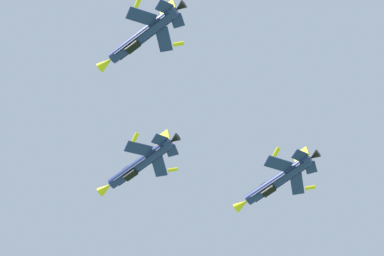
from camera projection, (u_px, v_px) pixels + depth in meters
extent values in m
cylinder|color=navy|center=(140.00, 163.00, 144.27)|extent=(8.51, 10.65, 1.70)
cube|color=#141947|center=(141.00, 165.00, 143.92)|extent=(7.21, 8.99, 0.79)
cone|color=yellow|center=(106.00, 188.00, 146.21)|extent=(2.69, 2.86, 1.56)
cone|color=black|center=(174.00, 139.00, 142.44)|extent=(2.05, 2.10, 1.36)
ellipsoid|color=#192333|center=(127.00, 170.00, 145.48)|extent=(3.00, 3.39, 1.37)
cube|color=black|center=(131.00, 174.00, 144.24)|extent=(2.35, 2.54, 1.12)
cube|color=navy|center=(138.00, 149.00, 142.22)|extent=(4.32, 2.49, 1.39)
cube|color=yellow|center=(135.00, 137.00, 140.69)|extent=(0.84, 1.67, 0.39)
cube|color=navy|center=(159.00, 167.00, 145.27)|extent=(3.47, 4.50, 1.39)
cube|color=yellow|center=(173.00, 170.00, 146.19)|extent=(1.70, 1.23, 0.39)
cube|color=navy|center=(160.00, 140.00, 142.00)|extent=(2.51, 2.19, 0.78)
cube|color=navy|center=(172.00, 151.00, 143.78)|extent=(2.57, 2.72, 0.78)
cube|color=yellow|center=(162.00, 139.00, 144.36)|extent=(2.30, 2.64, 2.55)
cylinder|color=navy|center=(143.00, 35.00, 133.42)|extent=(8.51, 10.65, 1.70)
cube|color=#141947|center=(144.00, 36.00, 133.05)|extent=(7.21, 8.99, 0.75)
cone|color=yellow|center=(106.00, 63.00, 135.36)|extent=(2.69, 2.86, 1.56)
cone|color=black|center=(180.00, 7.00, 131.59)|extent=(2.05, 2.10, 1.36)
ellipsoid|color=#192333|center=(129.00, 43.00, 134.63)|extent=(2.99, 3.37, 1.34)
cube|color=black|center=(133.00, 46.00, 133.37)|extent=(2.34, 2.53, 1.09)
cube|color=navy|center=(141.00, 17.00, 131.43)|extent=(4.35, 2.49, 1.26)
cube|color=yellow|center=(138.00, 2.00, 129.95)|extent=(0.83, 1.67, 0.37)
cube|color=navy|center=(164.00, 39.00, 134.35)|extent=(3.48, 4.53, 1.26)
cube|color=yellow|center=(179.00, 44.00, 135.22)|extent=(1.70, 1.23, 0.37)
cube|color=navy|center=(164.00, 7.00, 131.18)|extent=(2.53, 2.19, 0.71)
cube|color=navy|center=(177.00, 21.00, 132.89)|extent=(2.58, 2.74, 0.71)
cube|color=yellow|center=(167.00, 9.00, 133.54)|extent=(2.24, 2.60, 2.57)
cylinder|color=navy|center=(279.00, 180.00, 143.55)|extent=(8.51, 10.65, 1.70)
cube|color=#141947|center=(279.00, 182.00, 143.17)|extent=(7.20, 8.99, 0.66)
cone|color=yellow|center=(242.00, 204.00, 145.49)|extent=(2.69, 2.86, 1.56)
cone|color=black|center=(314.00, 156.00, 141.72)|extent=(2.05, 2.10, 1.36)
ellipsoid|color=#192333|center=(264.00, 186.00, 144.79)|extent=(2.94, 3.34, 1.29)
cube|color=black|center=(268.00, 190.00, 143.48)|extent=(2.30, 2.50, 1.03)
cube|color=navy|center=(278.00, 164.00, 141.70)|extent=(4.40, 2.50, 0.98)
cube|color=yellow|center=(276.00, 152.00, 140.34)|extent=(0.83, 1.67, 0.34)
cube|color=navy|center=(297.00, 184.00, 144.34)|extent=(3.50, 4.58, 0.98)
cube|color=yellow|center=(310.00, 188.00, 145.09)|extent=(1.70, 1.22, 0.34)
cube|color=navy|center=(300.00, 156.00, 141.40)|extent=(2.55, 2.20, 0.57)
cube|color=navy|center=(311.00, 168.00, 142.94)|extent=(2.59, 2.76, 0.57)
cube|color=yellow|center=(301.00, 156.00, 143.74)|extent=(2.10, 2.50, 2.59)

